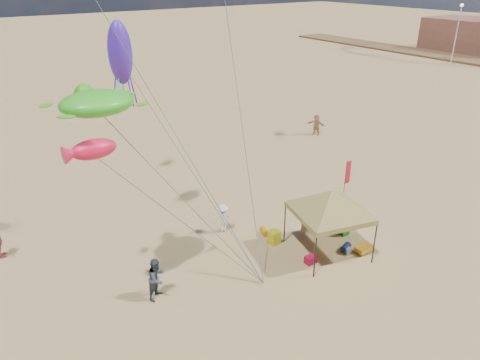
{
  "coord_description": "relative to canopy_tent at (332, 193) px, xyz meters",
  "views": [
    {
      "loc": [
        -10.74,
        -12.21,
        12.67
      ],
      "look_at": [
        0.0,
        3.0,
        4.0
      ],
      "focal_mm": 33.97,
      "sensor_mm": 36.0,
      "label": 1
    }
  ],
  "objects": [
    {
      "name": "ground",
      "position": [
        -3.6,
        -0.71,
        -3.24
      ],
      "size": [
        280.0,
        280.0,
        0.0
      ],
      "primitive_type": "plane",
      "color": "tan",
      "rests_on": "ground"
    },
    {
      "name": "fish_kite",
      "position": [
        -9.92,
        2.3,
        3.65
      ],
      "size": [
        1.67,
        0.87,
        0.73
      ],
      "primitive_type": "ellipsoid",
      "rotation": [
        0.0,
        0.0,
        -0.03
      ],
      "color": "#FF1844",
      "rests_on": "ground"
    },
    {
      "name": "bag_orange",
      "position": [
        -1.49,
        3.03,
        -3.06
      ],
      "size": [
        0.54,
        0.69,
        0.36
      ],
      "primitive_type": "cylinder",
      "rotation": [
        0.0,
        1.57,
        1.22
      ],
      "color": "orange",
      "rests_on": "ground"
    },
    {
      "name": "building_north",
      "position": [
        63.4,
        29.29,
        -0.64
      ],
      "size": [
        10.0,
        14.0,
        5.2
      ],
      "primitive_type": "cube",
      "color": "#8C5947",
      "rests_on": "ground"
    },
    {
      "name": "canopy_tent",
      "position": [
        0.0,
        0.0,
        0.0
      ],
      "size": [
        6.1,
        6.1,
        3.89
      ],
      "color": "black",
      "rests_on": "ground"
    },
    {
      "name": "beach_cart",
      "position": [
        1.5,
        -1.07,
        -3.04
      ],
      "size": [
        0.9,
        0.5,
        0.24
      ],
      "primitive_type": "cube",
      "color": "orange",
      "rests_on": "ground"
    },
    {
      "name": "bag_navy",
      "position": [
        0.84,
        -0.49,
        -3.06
      ],
      "size": [
        0.69,
        0.54,
        0.36
      ],
      "primitive_type": "cylinder",
      "rotation": [
        0.0,
        1.57,
        0.35
      ],
      "color": "#0C1C37",
      "rests_on": "ground"
    },
    {
      "name": "chair_yellow",
      "position": [
        -1.63,
        2.07,
        -2.89
      ],
      "size": [
        0.5,
        0.5,
        0.7
      ],
      "primitive_type": "cube",
      "color": "#C0CE16",
      "rests_on": "ground"
    },
    {
      "name": "cooler_blue",
      "position": [
        2.29,
        2.56,
        -3.05
      ],
      "size": [
        0.54,
        0.38,
        0.38
      ],
      "primitive_type": "cube",
      "color": "#1650B3",
      "rests_on": "ground"
    },
    {
      "name": "lamp_north",
      "position": [
        51.4,
        25.29,
        2.28
      ],
      "size": [
        0.5,
        0.5,
        8.25
      ],
      "color": "silver",
      "rests_on": "ground"
    },
    {
      "name": "chair_green",
      "position": [
        1.92,
        0.69,
        -2.89
      ],
      "size": [
        0.5,
        0.5,
        0.7
      ],
      "primitive_type": "cube",
      "color": "#217D16",
      "rests_on": "ground"
    },
    {
      "name": "feather_flag",
      "position": [
        4.49,
        2.99,
        -1.36
      ],
      "size": [
        0.43,
        0.05,
        2.79
      ],
      "color": "black",
      "rests_on": "ground"
    },
    {
      "name": "crate_grey",
      "position": [
        0.76,
        -0.67,
        -3.1
      ],
      "size": [
        0.34,
        0.3,
        0.28
      ],
      "primitive_type": "cube",
      "color": "slate",
      "rests_on": "ground"
    },
    {
      "name": "squid_kite",
      "position": [
        -6.54,
        7.67,
        5.95
      ],
      "size": [
        1.37,
        1.37,
        2.9
      ],
      "primitive_type": "ellipsoid",
      "rotation": [
        0.0,
        0.0,
        0.27
      ],
      "color": "#5026CD",
      "rests_on": "ground"
    },
    {
      "name": "person_near_a",
      "position": [
        -0.08,
        1.62,
        -2.44
      ],
      "size": [
        0.7,
        0.64,
        1.6
      ],
      "primitive_type": "imported",
      "rotation": [
        0.0,
        0.0,
        3.71
      ],
      "color": "tan",
      "rests_on": "ground"
    },
    {
      "name": "cooler_red",
      "position": [
        -1.29,
        -0.25,
        -3.05
      ],
      "size": [
        0.54,
        0.38,
        0.38
      ],
      "primitive_type": "cube",
      "color": "#A60D31",
      "rests_on": "ground"
    },
    {
      "name": "turtle_kite",
      "position": [
        -9.38,
        2.97,
        5.09
      ],
      "size": [
        3.03,
        2.58,
        0.9
      ],
      "primitive_type": "ellipsoid",
      "rotation": [
        0.0,
        0.0,
        -0.17
      ],
      "color": "green",
      "rests_on": "ground"
    },
    {
      "name": "person_near_c",
      "position": [
        -3.1,
        4.54,
        -2.46
      ],
      "size": [
        1.16,
        0.93,
        1.57
      ],
      "primitive_type": "imported",
      "rotation": [
        0.0,
        0.0,
        2.74
      ],
      "color": "white",
      "rests_on": "ground"
    },
    {
      "name": "person_near_b",
      "position": [
        -8.27,
        1.7,
        -2.3
      ],
      "size": [
        1.15,
        1.08,
        1.89
      ],
      "primitive_type": "imported",
      "rotation": [
        0.0,
        0.0,
        0.53
      ],
      "color": "#363F4A",
      "rests_on": "ground"
    },
    {
      "name": "person_far_c",
      "position": [
        11.84,
        13.08,
        -2.37
      ],
      "size": [
        1.16,
        1.68,
        1.74
      ],
      "primitive_type": "imported",
      "rotation": [
        0.0,
        0.0,
        5.16
      ],
      "color": "tan",
      "rests_on": "ground"
    }
  ]
}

